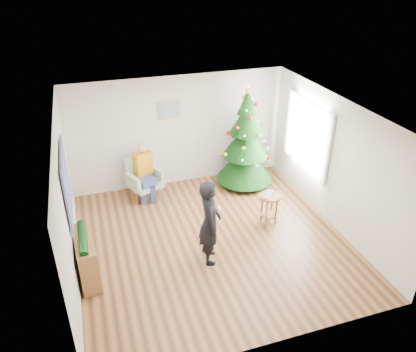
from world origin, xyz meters
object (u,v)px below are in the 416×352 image
object	(u,v)px
standing_man	(210,222)
console	(87,258)
stool	(269,209)
armchair	(144,182)
christmas_tree	(246,142)

from	to	relation	value
standing_man	console	xyz separation A→B (m)	(-2.11, 0.19, -0.40)
stool	standing_man	bearing A→B (deg)	-154.52
armchair	console	xyz separation A→B (m)	(-1.38, -2.35, 0.05)
armchair	standing_man	bearing A→B (deg)	-96.68
christmas_tree	armchair	bearing A→B (deg)	176.97
stool	standing_man	size ratio (longest dim) A/B	0.41
stool	console	size ratio (longest dim) A/B	0.65
christmas_tree	standing_man	size ratio (longest dim) A/B	1.49
armchair	console	world-z (taller)	armchair
standing_man	console	size ratio (longest dim) A/B	1.60
stool	console	distance (m)	3.65
christmas_tree	stool	distance (m)	1.86
console	standing_man	bearing A→B (deg)	-9.42
christmas_tree	console	bearing A→B (deg)	-149.45
armchair	console	bearing A→B (deg)	-143.13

